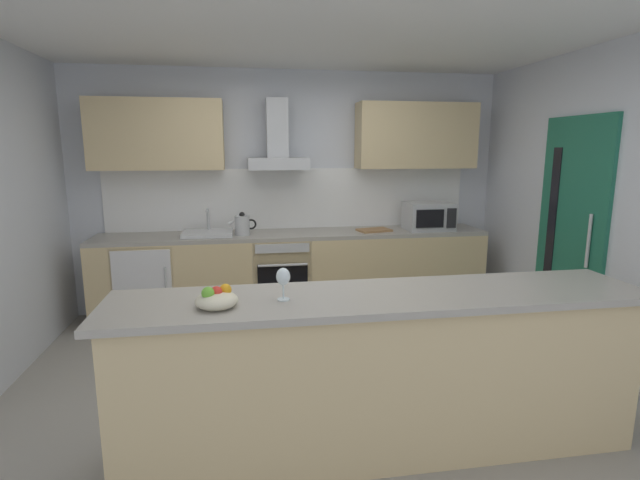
# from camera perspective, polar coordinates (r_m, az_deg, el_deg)

# --- Properties ---
(ground) EXTENTS (5.65, 4.90, 0.02)m
(ground) POSITION_cam_1_polar(r_m,az_deg,el_deg) (3.80, -0.05, -17.09)
(ground) COLOR gray
(ceiling) EXTENTS (5.65, 4.90, 0.02)m
(ceiling) POSITION_cam_1_polar(r_m,az_deg,el_deg) (3.46, -0.06, 24.86)
(ceiling) COLOR white
(wall_back) EXTENTS (5.65, 0.12, 2.60)m
(wall_back) POSITION_cam_1_polar(r_m,az_deg,el_deg) (5.37, -3.53, 5.79)
(wall_back) COLOR silver
(wall_back) RESTS_ON ground
(wall_right) EXTENTS (0.12, 4.90, 2.60)m
(wall_right) POSITION_cam_1_polar(r_m,az_deg,el_deg) (4.45, 31.93, 3.12)
(wall_right) COLOR silver
(wall_right) RESTS_ON ground
(backsplash_tile) EXTENTS (3.95, 0.02, 0.66)m
(backsplash_tile) POSITION_cam_1_polar(r_m,az_deg,el_deg) (5.31, -3.44, 4.97)
(backsplash_tile) COLOR white
(counter_back) EXTENTS (4.09, 0.60, 0.90)m
(counter_back) POSITION_cam_1_polar(r_m,az_deg,el_deg) (5.15, -2.98, -4.04)
(counter_back) COLOR #D1B784
(counter_back) RESTS_ON ground
(counter_island) EXTENTS (3.06, 0.64, 0.97)m
(counter_island) POSITION_cam_1_polar(r_m,az_deg,el_deg) (2.90, 7.35, -15.46)
(counter_island) COLOR #D1B784
(counter_island) RESTS_ON ground
(upper_cabinets) EXTENTS (4.03, 0.32, 0.70)m
(upper_cabinets) POSITION_cam_1_polar(r_m,az_deg,el_deg) (5.13, -3.34, 12.38)
(upper_cabinets) COLOR #D1B784
(side_door) EXTENTS (0.08, 0.85, 2.05)m
(side_door) POSITION_cam_1_polar(r_m,az_deg,el_deg) (4.74, 27.74, 0.56)
(side_door) COLOR #1E664C
(side_door) RESTS_ON ground
(oven) EXTENTS (0.60, 0.62, 0.80)m
(oven) POSITION_cam_1_polar(r_m,az_deg,el_deg) (5.10, -4.74, -4.08)
(oven) COLOR slate
(oven) RESTS_ON ground
(refrigerator) EXTENTS (0.58, 0.60, 0.85)m
(refrigerator) POSITION_cam_1_polar(r_m,az_deg,el_deg) (5.19, -19.83, -4.86)
(refrigerator) COLOR white
(refrigerator) RESTS_ON ground
(microwave) EXTENTS (0.50, 0.38, 0.30)m
(microwave) POSITION_cam_1_polar(r_m,az_deg,el_deg) (5.34, 12.86, 2.80)
(microwave) COLOR #B7BABC
(microwave) RESTS_ON counter_back
(sink) EXTENTS (0.50, 0.40, 0.26)m
(sink) POSITION_cam_1_polar(r_m,az_deg,el_deg) (5.01, -13.25, 0.87)
(sink) COLOR silver
(sink) RESTS_ON counter_back
(kettle) EXTENTS (0.29, 0.15, 0.24)m
(kettle) POSITION_cam_1_polar(r_m,az_deg,el_deg) (4.94, -9.26, 1.79)
(kettle) COLOR #B7BABC
(kettle) RESTS_ON counter_back
(range_hood) EXTENTS (0.62, 0.45, 0.72)m
(range_hood) POSITION_cam_1_polar(r_m,az_deg,el_deg) (5.06, -5.10, 10.98)
(range_hood) COLOR #B7BABC
(wine_glass) EXTENTS (0.08, 0.08, 0.18)m
(wine_glass) POSITION_cam_1_polar(r_m,az_deg,el_deg) (2.57, -4.42, -4.53)
(wine_glass) COLOR silver
(wine_glass) RESTS_ON counter_island
(fruit_bowl) EXTENTS (0.22, 0.22, 0.13)m
(fruit_bowl) POSITION_cam_1_polar(r_m,az_deg,el_deg) (2.53, -12.25, -6.92)
(fruit_bowl) COLOR beige
(fruit_bowl) RESTS_ON counter_island
(chopping_board) EXTENTS (0.38, 0.29, 0.02)m
(chopping_board) POSITION_cam_1_polar(r_m,az_deg,el_deg) (5.16, 6.48, 1.18)
(chopping_board) COLOR #9E7247
(chopping_board) RESTS_ON counter_back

